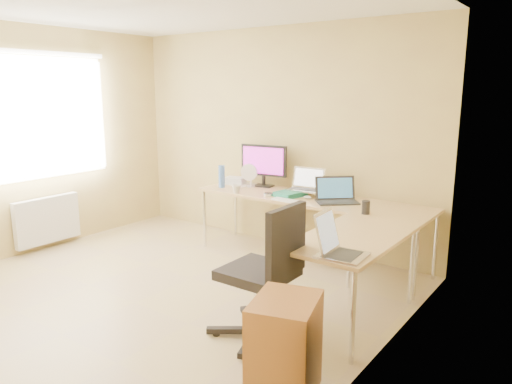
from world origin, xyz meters
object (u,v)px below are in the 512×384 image
Objects in this scene: keyboard at (289,201)px; office_chair at (258,275)px; mug at (237,189)px; desk_fan at (251,176)px; laptop_return at (343,239)px; desk_return at (351,278)px; desk_main at (309,230)px; cabinet at (285,349)px; monitor at (264,166)px; water_bottle at (222,176)px; laptop_black at (337,190)px; laptop_center at (305,180)px.

keyboard is 1.51m from office_chair.
mug is 0.10× the size of office_chair.
desk_fan reaches higher than laptop_return.
laptop_return is at bearing -73.14° from desk_return.
desk_main is at bearing 32.71° from laptop_return.
mug is 0.16× the size of cabinet.
monitor reaches higher than water_bottle.
cabinet is at bearing -42.83° from water_bottle.
cabinet is (0.15, -1.23, -0.01)m from desk_return.
laptop_black is at bearing 33.52° from keyboard.
laptop_return is (1.90, -1.20, 0.08)m from mug.
keyboard reaches higher than desk_main.
desk_main is 9.95× the size of water_bottle.
office_chair reaches higher than desk_main.
desk_return is 1.32m from keyboard.
desk_fan is (-0.75, 0.01, -0.05)m from laptop_center.
keyboard is 1.43× the size of water_bottle.
monitor reaches higher than keyboard.
office_chair is at bearing -75.59° from laptop_center.
laptop_black is 1.11× the size of laptop_return.
monitor reaches higher than desk_fan.
water_bottle is (-2.10, 0.86, 0.50)m from desk_return.
laptop_black is at bearing 92.94° from cabinet.
laptop_black is 1.61× the size of desk_fan.
desk_main is 25.68× the size of mug.
water_bottle is at bearing -152.32° from desk_fan.
desk_fan is 0.41× the size of cabinet.
laptop_center is 0.60× the size of cabinet.
laptop_return is at bearing 15.12° from office_chair.
monitor is 2.31m from office_chair.
water_bottle is at bearing 141.74° from laptop_black.
laptop_center reaches higher than desk_main.
laptop_black reaches higher than desk_fan.
desk_return is 1.62m from laptop_center.
water_bottle reaches higher than desk_return.
desk_return is at bearing -31.09° from keyboard.
water_bottle is (-0.35, 0.15, 0.08)m from mug.
water_bottle is at bearing 120.54° from cabinet.
desk_fan is at bearing 149.47° from desk_return.
monitor is (-0.76, 0.20, 0.62)m from desk_main.
cabinet is (0.78, -2.19, -0.50)m from laptop_black.
keyboard is at bearing 105.37° from cabinet.
laptop_black is 0.39× the size of office_chair.
keyboard is at bearing -44.06° from monitor.
laptop_center is at bearing 135.27° from desk_return.
office_chair is at bearing -46.60° from mug.
water_bottle reaches higher than laptop_black.
laptop_return is 0.60× the size of cabinet.
laptop_return is (1.13, -1.50, 0.49)m from desk_main.
cabinet is (1.21, -1.93, -0.38)m from keyboard.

